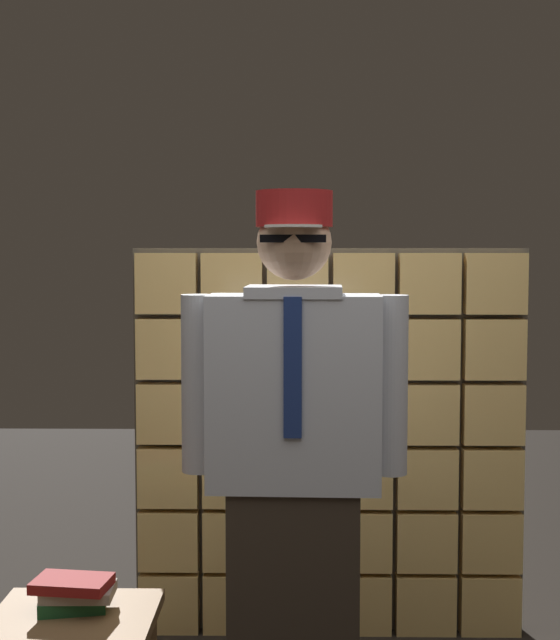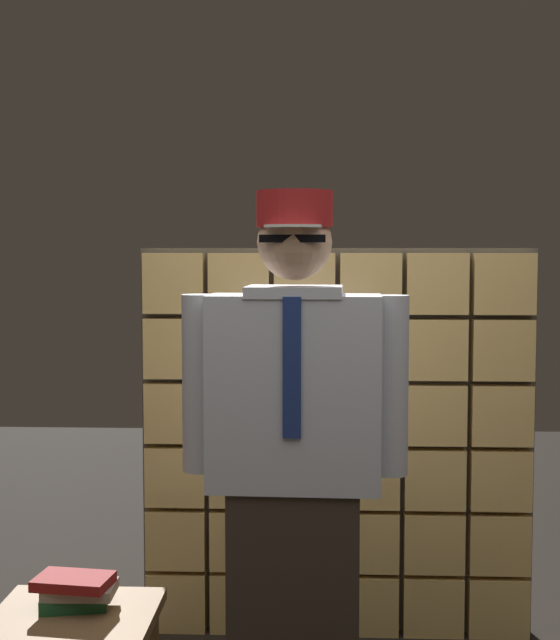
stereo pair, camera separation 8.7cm
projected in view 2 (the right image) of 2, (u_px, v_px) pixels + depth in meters
The scene contains 4 objects.
glass_block_wall at pixel (337, 445), 3.96m from camera, with size 1.67×0.10×1.67m.
standing_person at pixel (294, 465), 3.00m from camera, with size 0.73×0.31×1.83m.
side_table at pixel (72, 635), 2.97m from camera, with size 0.52×0.52×0.48m.
book_stack at pixel (76, 591), 3.02m from camera, with size 0.26×0.20×0.11m.
Camera 2 is at (-0.06, -2.46, 1.64)m, focal length 52.49 mm.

